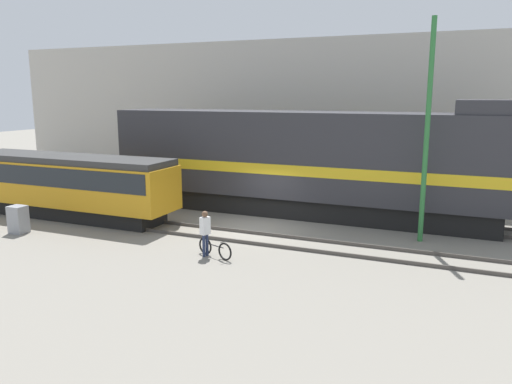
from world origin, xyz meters
name	(u,v)px	position (x,y,z in m)	size (l,w,h in m)	color
ground_plane	(256,228)	(0.00, 0.00, 0.00)	(120.00, 120.00, 0.00)	gray
track_near	(241,236)	(0.00, -1.59, 0.07)	(60.00, 1.51, 0.14)	#47423D
track_far	(281,211)	(0.00, 3.33, 0.07)	(60.00, 1.51, 0.14)	#47423D
building_backdrop	(328,115)	(0.00, 12.09, 4.59)	(44.93, 6.00, 9.18)	#B7B2A8
freight_locomotive	(305,162)	(1.20, 3.33, 2.67)	(19.69, 3.04, 5.70)	black
streetcar	(68,182)	(-9.23, -1.59, 1.73)	(11.31, 2.54, 3.03)	black
bicycle	(215,249)	(0.19, -4.28, 0.34)	(1.64, 0.69, 0.73)	black
person	(205,229)	(-0.19, -4.30, 1.05)	(0.32, 0.41, 1.73)	#232D4C
utility_pole_left	(427,133)	(6.98, 0.87, 4.42)	(0.20, 0.20, 8.84)	#2D7238
signal_box	(18,219)	(-9.18, -4.68, 0.60)	(0.70, 0.60, 1.20)	gray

